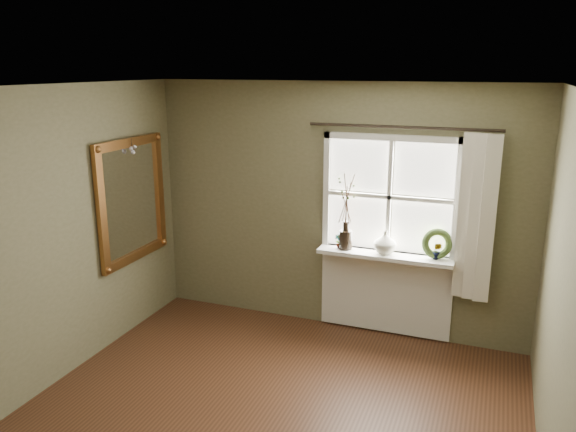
% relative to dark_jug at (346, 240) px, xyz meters
% --- Properties ---
extents(ceiling, '(4.50, 4.50, 0.00)m').
position_rel_dark_jug_xyz_m(ceiling, '(-0.14, -2.12, 1.58)').
color(ceiling, silver).
rests_on(ceiling, ground).
extents(wall_back, '(4.00, 0.10, 2.60)m').
position_rel_dark_jug_xyz_m(wall_back, '(-0.14, 0.18, 0.28)').
color(wall_back, '#666243').
rests_on(wall_back, ground).
extents(wall_left, '(0.10, 4.50, 2.60)m').
position_rel_dark_jug_xyz_m(wall_left, '(-2.19, -2.12, 0.28)').
color(wall_left, '#666243').
rests_on(wall_left, ground).
extents(window_frame, '(1.36, 0.06, 1.24)m').
position_rel_dark_jug_xyz_m(window_frame, '(0.41, 0.11, 0.46)').
color(window_frame, silver).
rests_on(window_frame, wall_back).
extents(window_sill, '(1.36, 0.26, 0.04)m').
position_rel_dark_jug_xyz_m(window_sill, '(0.41, 0.00, -0.12)').
color(window_sill, silver).
rests_on(window_sill, wall_back).
extents(window_apron, '(1.36, 0.04, 0.88)m').
position_rel_dark_jug_xyz_m(window_apron, '(0.41, 0.11, -0.56)').
color(window_apron, silver).
rests_on(window_apron, ground).
extents(dark_jug, '(0.17, 0.17, 0.20)m').
position_rel_dark_jug_xyz_m(dark_jug, '(0.00, 0.00, 0.00)').
color(dark_jug, black).
rests_on(dark_jug, window_sill).
extents(cream_vase, '(0.29, 0.29, 0.23)m').
position_rel_dark_jug_xyz_m(cream_vase, '(0.41, 0.00, 0.02)').
color(cream_vase, beige).
rests_on(cream_vase, window_sill).
extents(wreath, '(0.33, 0.24, 0.31)m').
position_rel_dark_jug_xyz_m(wreath, '(0.91, 0.04, 0.02)').
color(wreath, '#364920').
rests_on(wreath, window_sill).
extents(potted_plant_left, '(0.09, 0.06, 0.15)m').
position_rel_dark_jug_xyz_m(potted_plant_left, '(-0.08, 0.00, -0.02)').
color(potted_plant_left, '#364920').
rests_on(potted_plant_left, window_sill).
extents(potted_plant_right, '(0.11, 0.10, 0.18)m').
position_rel_dark_jug_xyz_m(potted_plant_right, '(0.91, 0.00, -0.01)').
color(potted_plant_right, '#364920').
rests_on(potted_plant_right, window_sill).
extents(curtain, '(0.36, 0.12, 1.59)m').
position_rel_dark_jug_xyz_m(curtain, '(1.25, 0.01, 0.35)').
color(curtain, beige).
rests_on(curtain, wall_back).
extents(curtain_rod, '(1.84, 0.03, 0.03)m').
position_rel_dark_jug_xyz_m(curtain_rod, '(0.51, 0.05, 1.16)').
color(curtain_rod, black).
rests_on(curtain_rod, wall_back).
extents(gilt_mirror, '(0.10, 1.08, 1.28)m').
position_rel_dark_jug_xyz_m(gilt_mirror, '(-2.10, -0.65, 0.39)').
color(gilt_mirror, white).
rests_on(gilt_mirror, wall_left).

